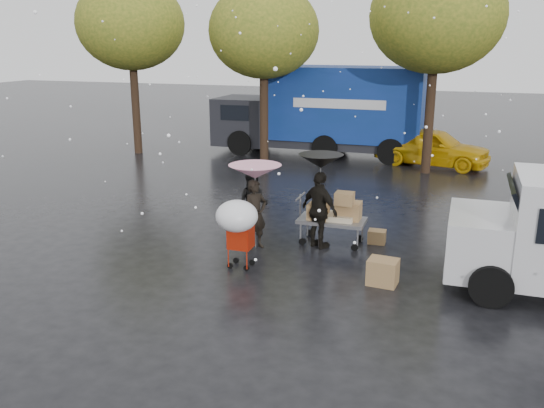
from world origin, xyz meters
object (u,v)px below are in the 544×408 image
(person_pink, at_px, (255,215))
(shopping_cart, at_px, (237,220))
(person_black, at_px, (320,210))
(yellow_taxi, at_px, (432,147))
(vendor_cart, at_px, (336,213))
(blue_truck, at_px, (324,111))

(person_pink, height_order, shopping_cart, person_pink)
(person_pink, bearing_deg, shopping_cart, -140.80)
(person_pink, xyz_separation_m, person_black, (1.33, 0.50, 0.09))
(person_pink, relative_size, yellow_taxi, 0.38)
(shopping_cart, bearing_deg, person_pink, 94.62)
(person_pink, distance_m, shopping_cart, 1.34)
(person_black, bearing_deg, yellow_taxi, -69.77)
(person_black, relative_size, yellow_taxi, 0.42)
(vendor_cart, relative_size, shopping_cart, 1.04)
(person_black, height_order, shopping_cart, person_black)
(person_black, bearing_deg, shopping_cart, 86.49)
(person_pink, height_order, vendor_cart, person_pink)
(person_pink, distance_m, blue_truck, 11.20)
(person_pink, height_order, blue_truck, blue_truck)
(vendor_cart, bearing_deg, person_pink, -152.93)
(shopping_cart, bearing_deg, blue_truck, 95.82)
(person_pink, xyz_separation_m, yellow_taxi, (3.12, 10.30, -0.08))
(person_black, xyz_separation_m, shopping_cart, (-1.22, -1.81, 0.20))
(person_pink, distance_m, person_black, 1.42)
(yellow_taxi, bearing_deg, person_pink, 176.43)
(vendor_cart, xyz_separation_m, shopping_cart, (-1.52, -2.14, 0.34))
(person_pink, bearing_deg, blue_truck, 40.54)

